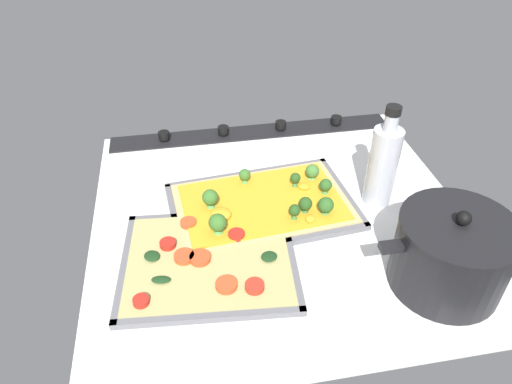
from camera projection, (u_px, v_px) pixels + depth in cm
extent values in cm
cube|color=white|center=(279.00, 218.00, 97.24)|extent=(74.74, 71.62, 3.00)
cube|color=black|center=(252.00, 132.00, 121.18)|extent=(71.75, 7.00, 0.80)
cylinder|color=black|center=(336.00, 120.00, 123.50)|extent=(2.80, 2.80, 1.80)
cylinder|color=black|center=(281.00, 125.00, 121.42)|extent=(2.80, 2.80, 1.80)
cylinder|color=black|center=(223.00, 130.00, 119.35)|extent=(2.80, 2.80, 1.80)
cylinder|color=black|center=(164.00, 135.00, 117.28)|extent=(2.80, 2.80, 1.80)
cube|color=slate|center=(262.00, 207.00, 97.31)|extent=(39.42, 27.85, 0.50)
cube|color=slate|center=(248.00, 174.00, 105.90)|extent=(37.22, 4.72, 1.30)
cube|color=slate|center=(279.00, 244.00, 88.23)|extent=(37.22, 4.72, 1.30)
cube|color=slate|center=(343.00, 192.00, 100.88)|extent=(3.51, 24.44, 1.30)
cube|color=slate|center=(175.00, 221.00, 93.25)|extent=(3.51, 24.44, 1.30)
cube|color=tan|center=(262.00, 205.00, 96.85)|extent=(36.80, 25.23, 1.00)
cube|color=gold|center=(262.00, 202.00, 96.42)|extent=(33.81, 22.77, 0.40)
cone|color=#4D8B3F|center=(325.00, 211.00, 93.18)|extent=(1.75, 1.75, 0.81)
sphere|color=#2D5B23|center=(326.00, 205.00, 92.20)|extent=(3.18, 3.18, 3.18)
cone|color=#427635|center=(305.00, 209.00, 93.49)|extent=(1.50, 1.50, 0.93)
sphere|color=#264C1C|center=(305.00, 204.00, 92.58)|extent=(2.73, 2.73, 2.73)
cone|color=#427635|center=(295.00, 184.00, 99.98)|extent=(1.22, 1.22, 1.31)
sphere|color=#264C1C|center=(295.00, 178.00, 99.07)|extent=(2.22, 2.22, 2.22)
cone|color=#5B9F46|center=(245.00, 180.00, 101.11)|extent=(1.36, 1.36, 1.11)
sphere|color=#386B28|center=(245.00, 175.00, 100.20)|extent=(2.47, 2.47, 2.47)
cone|color=#427635|center=(294.00, 216.00, 91.71)|extent=(1.26, 1.26, 1.25)
sphere|color=#264C1C|center=(295.00, 210.00, 90.80)|extent=(2.29, 2.29, 2.29)
cone|color=#68AD54|center=(312.00, 177.00, 102.31)|extent=(1.65, 1.65, 0.83)
sphere|color=#427533|center=(312.00, 171.00, 101.37)|extent=(3.01, 3.01, 3.01)
cone|color=#5B9F46|center=(211.00, 204.00, 94.58)|extent=(1.80, 1.80, 1.17)
sphere|color=#386B28|center=(210.00, 197.00, 93.47)|extent=(3.27, 3.27, 3.27)
cone|color=#5B9F46|center=(218.00, 230.00, 88.54)|extent=(1.90, 1.90, 1.16)
sphere|color=#386B28|center=(218.00, 223.00, 87.39)|extent=(3.45, 3.45, 3.45)
cone|color=#4D8B3F|center=(325.00, 191.00, 98.16)|extent=(1.44, 1.44, 1.09)
sphere|color=#2D5B23|center=(326.00, 185.00, 97.23)|extent=(2.61, 2.61, 2.61)
ellipsoid|color=gold|center=(310.00, 218.00, 91.52)|extent=(2.90, 3.08, 0.87)
ellipsoid|color=gold|center=(303.00, 186.00, 99.76)|extent=(3.67, 3.70, 0.98)
ellipsoid|color=gold|center=(221.00, 213.00, 92.27)|extent=(5.47, 5.27, 1.47)
cube|color=slate|center=(209.00, 263.00, 84.95)|extent=(33.47, 28.81, 0.50)
cube|color=slate|center=(208.00, 216.00, 94.51)|extent=(31.26, 3.97, 1.30)
cube|color=slate|center=(210.00, 318.00, 74.90)|extent=(31.26, 3.97, 1.30)
cube|color=slate|center=(291.00, 256.00, 85.74)|extent=(3.52, 26.14, 1.30)
cube|color=slate|center=(124.00, 267.00, 83.66)|extent=(3.52, 26.14, 1.30)
cube|color=tan|center=(209.00, 260.00, 84.52)|extent=(30.87, 26.21, 0.90)
cylinder|color=#B22319|center=(237.00, 235.00, 88.34)|extent=(3.19, 3.19, 1.00)
cylinder|color=#B22319|center=(168.00, 244.00, 86.43)|extent=(3.03, 3.03, 1.00)
cylinder|color=red|center=(255.00, 286.00, 78.45)|extent=(3.32, 3.32, 1.00)
cylinder|color=#D14723|center=(184.00, 256.00, 83.89)|extent=(3.67, 3.67, 1.00)
cylinder|color=#D14723|center=(200.00, 258.00, 83.63)|extent=(3.82, 3.82, 1.00)
cylinder|color=#D14723|center=(188.00, 223.00, 90.99)|extent=(3.14, 3.14, 1.00)
cylinder|color=#D14723|center=(226.00, 285.00, 78.70)|extent=(3.72, 3.72, 1.00)
cylinder|color=#B22319|center=(141.00, 301.00, 76.01)|extent=(2.68, 2.68, 1.00)
ellipsoid|color=#193819|center=(161.00, 280.00, 79.72)|extent=(3.60, 2.35, 0.60)
ellipsoid|color=#193819|center=(152.00, 256.00, 84.13)|extent=(3.95, 4.00, 0.60)
ellipsoid|color=#193819|center=(269.00, 256.00, 84.03)|extent=(3.52, 3.30, 0.60)
cylinder|color=black|center=(450.00, 256.00, 77.97)|extent=(18.73, 18.73, 12.52)
cylinder|color=black|center=(461.00, 226.00, 73.88)|extent=(19.11, 19.11, 0.80)
sphere|color=black|center=(464.00, 218.00, 72.90)|extent=(2.40, 2.40, 2.40)
cube|color=black|center=(391.00, 247.00, 73.96)|extent=(3.60, 2.00, 1.20)
cylinder|color=#B7BCC6|center=(382.00, 167.00, 94.56)|extent=(5.92, 5.92, 16.89)
cylinder|color=#B7BCC6|center=(391.00, 122.00, 88.31)|extent=(2.67, 2.67, 3.50)
cylinder|color=black|center=(394.00, 110.00, 86.74)|extent=(2.96, 2.96, 1.60)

